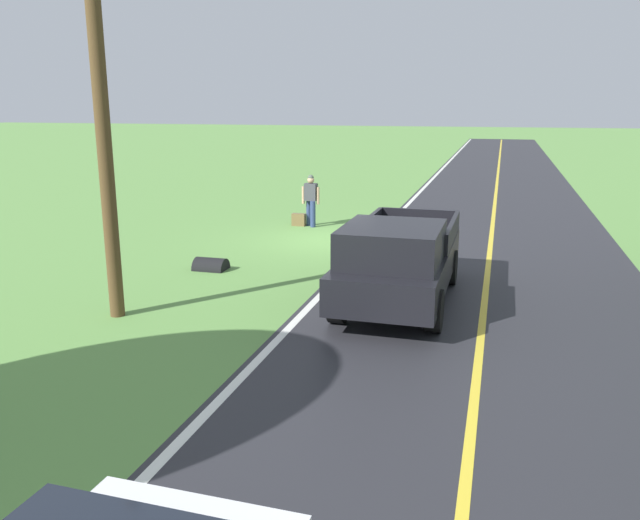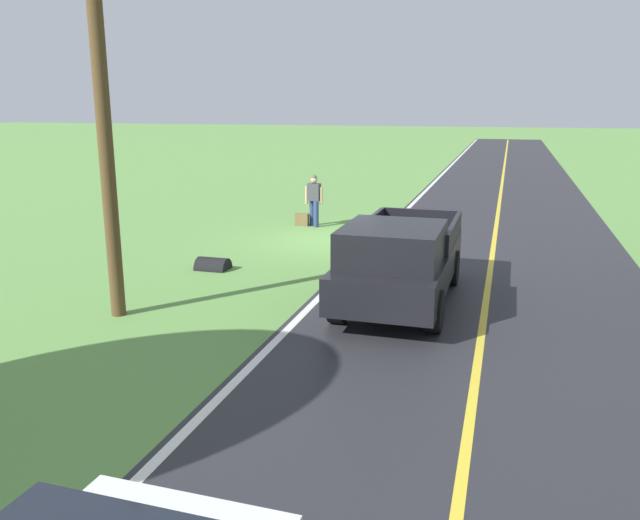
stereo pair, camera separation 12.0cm
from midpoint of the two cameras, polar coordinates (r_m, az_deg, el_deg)
name	(u,v)px [view 2 (the right image)]	position (r m, az deg, el deg)	size (l,w,h in m)	color
ground_plane	(335,240)	(19.48, 1.55, 1.77)	(200.00, 200.00, 0.00)	#609347
road_surface	(493,250)	(18.86, 15.39, 0.88)	(7.28, 120.00, 0.00)	#28282D
lane_edge_line	(374,243)	(19.21, 5.04, 1.57)	(0.16, 117.60, 0.00)	silver
lane_centre_line	(493,250)	(18.86, 15.39, 0.88)	(0.14, 117.60, 0.00)	gold
hitchhiker_walking	(314,197)	(21.60, -0.35, 5.61)	(0.62, 0.52, 1.75)	navy
suitcase_carried	(302,220)	(21.78, -1.46, 3.63)	(0.20, 0.46, 0.42)	brown
pickup_truck_passing	(399,260)	(13.13, 7.38, 0.04)	(2.13, 5.41, 1.82)	black
utility_pole_roadside	(105,133)	(12.63, -18.45, 10.76)	(0.28, 0.28, 7.09)	brown
drainage_culvert	(213,269)	(16.30, -9.33, -0.81)	(0.60, 0.60, 0.80)	black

